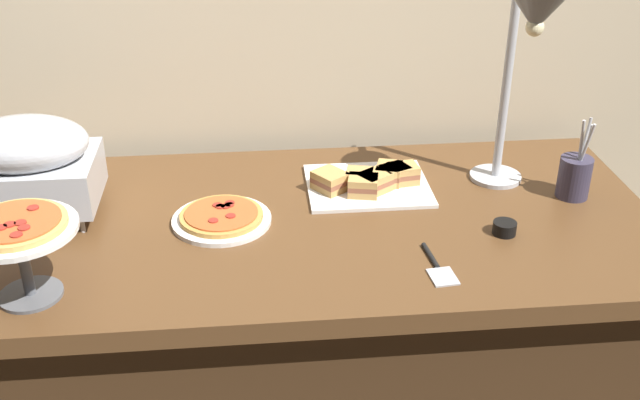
{
  "coord_description": "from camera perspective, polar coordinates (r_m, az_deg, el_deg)",
  "views": [
    {
      "loc": [
        -0.06,
        -1.66,
        1.7
      ],
      "look_at": [
        0.11,
        0.0,
        0.81
      ],
      "focal_mm": 42.82,
      "sensor_mm": 36.0,
      "label": 1
    }
  ],
  "objects": [
    {
      "name": "pizza_plate_center",
      "position": [
        1.66,
        -21.62,
        -2.47
      ],
      "size": [
        0.24,
        0.24,
        0.19
      ],
      "color": "#595B60",
      "rests_on": "buffet_table"
    },
    {
      "name": "buffet_table",
      "position": [
        2.11,
        -2.88,
        -10.34
      ],
      "size": [
        1.9,
        0.84,
        0.76
      ],
      "color": "brown",
      "rests_on": "ground_plane"
    },
    {
      "name": "chafing_dish",
      "position": [
        1.99,
        -21.05,
        2.64
      ],
      "size": [
        0.33,
        0.24,
        0.26
      ],
      "color": "#B7BABF",
      "rests_on": "buffet_table"
    },
    {
      "name": "sauce_cup_near",
      "position": [
        1.89,
        13.63,
        -2.01
      ],
      "size": [
        0.06,
        0.06,
        0.03
      ],
      "color": "black",
      "rests_on": "buffet_table"
    },
    {
      "name": "heat_lamp",
      "position": [
        1.91,
        15.38,
        11.89
      ],
      "size": [
        0.15,
        0.29,
        0.56
      ],
      "color": "#B7BABF",
      "rests_on": "buffet_table"
    },
    {
      "name": "serving_spatula",
      "position": [
        1.73,
        8.72,
        -4.94
      ],
      "size": [
        0.06,
        0.17,
        0.01
      ],
      "color": "#B7BABF",
      "rests_on": "buffet_table"
    },
    {
      "name": "pizza_plate_front",
      "position": [
        1.9,
        -7.36,
        -1.28
      ],
      "size": [
        0.25,
        0.25,
        0.03
      ],
      "color": "white",
      "rests_on": "buffet_table"
    },
    {
      "name": "sandwich_platter",
      "position": [
        2.04,
        3.82,
        1.43
      ],
      "size": [
        0.33,
        0.27,
        0.06
      ],
      "color": "white",
      "rests_on": "buffet_table"
    },
    {
      "name": "utensil_holder",
      "position": [
        2.09,
        18.49,
        1.71
      ],
      "size": [
        0.08,
        0.08,
        0.22
      ],
      "color": "#383347",
      "rests_on": "buffet_table"
    }
  ]
}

